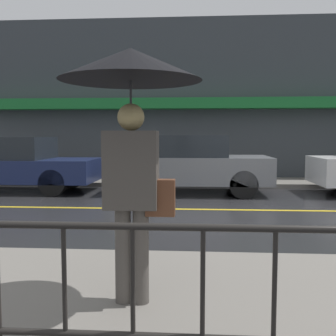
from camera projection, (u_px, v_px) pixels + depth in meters
name	position (u px, v px, depth m)	size (l,w,h in m)	color
ground_plane	(253.00, 210.00, 8.08)	(80.00, 80.00, 0.00)	#262628
sidewalk_far	(233.00, 182.00, 12.44)	(28.00, 1.95, 0.13)	slate
lane_marking	(253.00, 210.00, 8.08)	(25.20, 0.12, 0.01)	gold
building_storefront	(231.00, 100.00, 13.31)	(28.00, 0.85, 5.49)	#383D42
pedestrian	(131.00, 97.00, 3.17)	(1.16, 1.16, 2.10)	#4C4742
car_navy	(8.00, 164.00, 10.78)	(4.74, 1.83, 1.50)	#19234C
car_grey	(191.00, 164.00, 10.43)	(4.03, 1.91, 1.54)	slate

